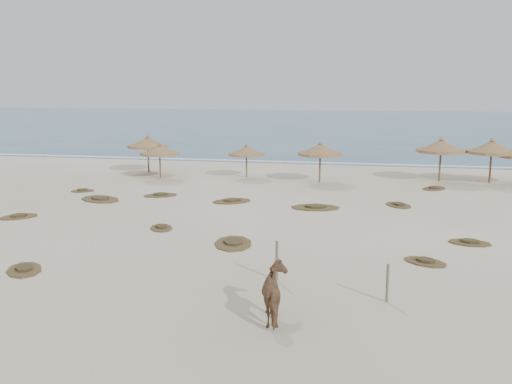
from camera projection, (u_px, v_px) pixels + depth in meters
The scene contains 25 objects.
ground at pixel (250, 249), 22.79m from camera, with size 160.00×160.00×0.00m, color beige.
ocean at pixel (343, 124), 95.02m from camera, with size 200.00×100.00×0.01m, color #244F6E.
foam_line at pixel (314, 163), 47.83m from camera, with size 70.00×0.60×0.01m, color silver.
palapa_0 at pixel (148, 143), 42.35m from camera, with size 3.38×3.38×2.83m.
palapa_1 at pixel (160, 150), 39.56m from camera, with size 3.22×3.22×2.53m.
palapa_2 at pixel (246, 151), 40.04m from camera, with size 2.89×2.89×2.39m.
palapa_3 at pixel (320, 150), 37.97m from camera, with size 3.11×3.11×2.78m.
palapa_4 at pixel (441, 147), 38.24m from camera, with size 3.77×3.77×3.05m.
palapa_5 at pixel (492, 148), 37.53m from camera, with size 4.26×4.26×3.04m.
horse at pixel (277, 294), 15.75m from camera, with size 0.83×1.83×1.54m, color brown.
fence_post_near at pixel (277, 261), 19.03m from camera, with size 0.10×0.10×1.36m, color #665A4C.
fence_post_far at pixel (387, 283), 17.12m from camera, with size 0.09×0.09×1.19m, color #665A4C.
scrub_0 at pixel (19, 216), 28.17m from camera, with size 2.17×2.16×0.16m.
scrub_1 at pixel (100, 199), 32.46m from camera, with size 3.26×2.93×0.16m.
scrub_2 at pixel (161, 228), 25.97m from camera, with size 1.55×1.80×0.16m.
scrub_3 at pixel (315, 207), 30.29m from camera, with size 2.85×2.08×0.16m.
scrub_4 at pixel (470, 242), 23.53m from camera, with size 1.86×1.36×0.16m.
scrub_6 at pixel (161, 195), 33.62m from camera, with size 2.35×2.10×0.16m.
scrub_7 at pixel (398, 205), 30.85m from camera, with size 1.89×2.13×0.16m.
scrub_8 at pixel (82, 191), 35.00m from camera, with size 1.67×1.47×0.16m.
scrub_9 at pixel (233, 243), 23.44m from camera, with size 2.00×2.65×0.16m.
scrub_10 at pixel (434, 188), 35.79m from camera, with size 2.07×2.17×0.16m.
scrub_11 at pixel (24, 269), 20.10m from camera, with size 1.99×2.18×0.16m.
scrub_12 at pixel (425, 261), 20.99m from camera, with size 1.95×1.77×0.16m.
scrub_13 at pixel (232, 201), 31.92m from camera, with size 2.69×2.50×0.16m.
Camera 1 is at (4.60, -21.48, 6.47)m, focal length 40.00 mm.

